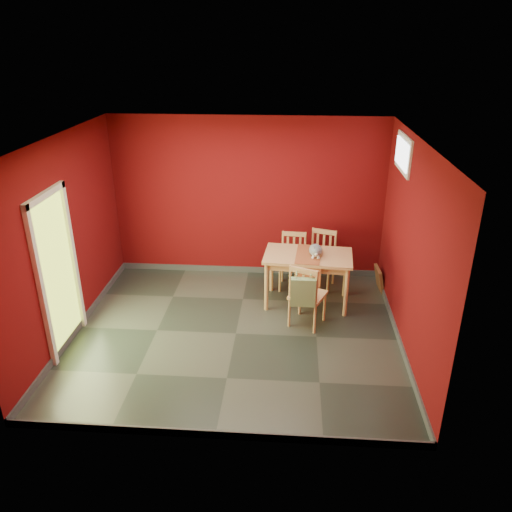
# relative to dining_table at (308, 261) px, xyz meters

# --- Properties ---
(ground) EXTENTS (4.50, 4.50, 0.00)m
(ground) POSITION_rel_dining_table_xyz_m (-1.00, -0.97, -0.72)
(ground) COLOR #2D342D
(ground) RESTS_ON ground
(room_shell) EXTENTS (4.50, 4.50, 4.50)m
(room_shell) POSITION_rel_dining_table_xyz_m (-1.00, -0.97, -0.67)
(room_shell) COLOR #5E090B
(room_shell) RESTS_ON ground
(doorway) EXTENTS (0.06, 1.01, 2.13)m
(doorway) POSITION_rel_dining_table_xyz_m (-3.23, -1.37, 0.41)
(doorway) COLOR #B7D838
(doorway) RESTS_ON ground
(window) EXTENTS (0.05, 0.90, 0.50)m
(window) POSITION_rel_dining_table_xyz_m (1.23, 0.03, 1.63)
(window) COLOR white
(window) RESTS_ON room_shell
(outlet_plate) EXTENTS (0.08, 0.02, 0.12)m
(outlet_plate) POSITION_rel_dining_table_xyz_m (0.60, 1.02, -0.42)
(outlet_plate) COLOR silver
(outlet_plate) RESTS_ON room_shell
(dining_table) EXTENTS (1.36, 0.86, 0.82)m
(dining_table) POSITION_rel_dining_table_xyz_m (0.00, 0.00, 0.00)
(dining_table) COLOR tan
(dining_table) RESTS_ON ground
(table_runner) EXTENTS (0.42, 0.78, 0.38)m
(table_runner) POSITION_rel_dining_table_xyz_m (0.00, -0.12, 0.04)
(table_runner) COLOR #9E4C28
(table_runner) RESTS_ON dining_table
(chair_far_left) EXTENTS (0.46, 0.46, 0.91)m
(chair_far_left) POSITION_rel_dining_table_xyz_m (-0.22, 0.55, -0.25)
(chair_far_left) COLOR tan
(chair_far_left) RESTS_ON ground
(chair_far_right) EXTENTS (0.55, 0.55, 0.95)m
(chair_far_right) POSITION_rel_dining_table_xyz_m (0.23, 0.60, -0.23)
(chair_far_right) COLOR tan
(chair_far_right) RESTS_ON ground
(chair_near) EXTENTS (0.59, 0.59, 0.97)m
(chair_near) POSITION_rel_dining_table_xyz_m (-0.02, -0.66, -0.22)
(chair_near) COLOR tan
(chair_near) RESTS_ON ground
(tote_bag) EXTENTS (0.34, 0.20, 0.47)m
(tote_bag) POSITION_rel_dining_table_xyz_m (-0.08, -0.88, -0.07)
(tote_bag) COLOR #7D9D64
(tote_bag) RESTS_ON chair_near
(cat) EXTENTS (0.30, 0.45, 0.21)m
(cat) POSITION_rel_dining_table_xyz_m (0.11, 0.01, 0.20)
(cat) COLOR slate
(cat) RESTS_ON table_runner
(picture_frame) EXTENTS (0.15, 0.40, 0.39)m
(picture_frame) POSITION_rel_dining_table_xyz_m (1.19, 0.52, -0.52)
(picture_frame) COLOR brown
(picture_frame) RESTS_ON ground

